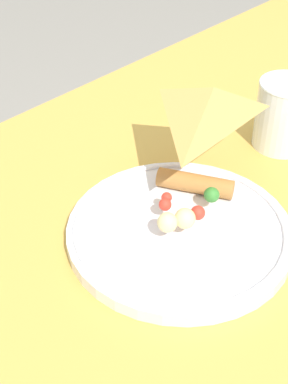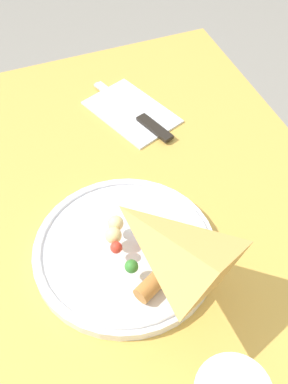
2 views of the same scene
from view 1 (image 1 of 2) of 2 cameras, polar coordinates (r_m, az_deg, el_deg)
dining_table at (r=0.84m, az=8.30°, el=-4.65°), size 1.26×0.70×0.71m
plate_pizza at (r=0.68m, az=3.51°, el=-3.55°), size 0.26×0.26×0.05m
milk_glass at (r=0.84m, az=13.42°, el=7.20°), size 0.08×0.08×0.10m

